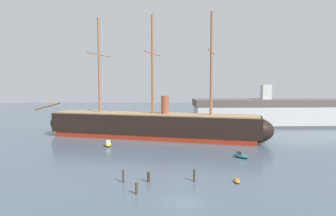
{
  "coord_description": "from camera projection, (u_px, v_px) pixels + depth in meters",
  "views": [
    {
      "loc": [
        -3.72,
        -39.05,
        15.84
      ],
      "look_at": [
        -0.87,
        34.0,
        9.69
      ],
      "focal_mm": 32.71,
      "sensor_mm": 36.0,
      "label": 1
    }
  ],
  "objects": [
    {
      "name": "ground_plane",
      "position": [
        185.0,
        203.0,
        40.35
      ],
      "size": [
        400.0,
        400.0,
        0.0
      ],
      "primitive_type": "plane",
      "color": "#4C5B6B"
    },
    {
      "name": "dockside_warehouse_right",
      "position": [
        269.0,
        113.0,
        110.93
      ],
      "size": [
        58.95,
        14.42,
        14.97
      ],
      "color": "#565659",
      "rests_on": "ground"
    },
    {
      "name": "motorboat_alongside_bow",
      "position": [
        108.0,
        144.0,
        75.98
      ],
      "size": [
        1.91,
        3.75,
        1.51
      ],
      "color": "gold",
      "rests_on": "ground"
    },
    {
      "name": "seagull_in_flight",
      "position": [
        207.0,
        117.0,
        64.66
      ],
      "size": [
        0.46,
        1.17,
        0.13
      ],
      "color": "silver"
    },
    {
      "name": "tall_ship",
      "position": [
        153.0,
        125.0,
        86.53
      ],
      "size": [
        69.56,
        26.52,
        34.37
      ],
      "color": "maroon",
      "rests_on": "ground"
    },
    {
      "name": "dinghy_far_right",
      "position": [
        269.0,
        133.0,
        94.53
      ],
      "size": [
        2.9,
        1.49,
        0.66
      ],
      "color": "#7FB2D6",
      "rests_on": "ground"
    },
    {
      "name": "mooring_piling_right_pair",
      "position": [
        123.0,
        176.0,
        48.48
      ],
      "size": [
        0.3,
        0.3,
        1.98
      ],
      "primitive_type": "cylinder",
      "color": "#423323",
      "rests_on": "ground"
    },
    {
      "name": "dinghy_foreground_right",
      "position": [
        237.0,
        181.0,
        48.59
      ],
      "size": [
        1.27,
        2.31,
        0.52
      ],
      "color": "orange",
      "rests_on": "ground"
    },
    {
      "name": "dinghy_far_left",
      "position": [
        67.0,
        134.0,
        91.73
      ],
      "size": [
        2.45,
        2.86,
        0.63
      ],
      "color": "#B22D28",
      "rests_on": "ground"
    },
    {
      "name": "mooring_piling_midwater",
      "position": [
        149.0,
        177.0,
        48.66
      ],
      "size": [
        0.43,
        0.43,
        1.6
      ],
      "primitive_type": "cylinder",
      "color": "#382B1E",
      "rests_on": "ground"
    },
    {
      "name": "mooring_piling_nearest",
      "position": [
        194.0,
        175.0,
        48.94
      ],
      "size": [
        0.35,
        0.35,
        1.99
      ],
      "primitive_type": "cylinder",
      "color": "#423323",
      "rests_on": "ground"
    },
    {
      "name": "mooring_piling_left_pair",
      "position": [
        137.0,
        188.0,
        43.37
      ],
      "size": [
        0.41,
        0.41,
        1.67
      ],
      "primitive_type": "cylinder",
      "color": "#4C3D2D",
      "rests_on": "ground"
    },
    {
      "name": "motorboat_mid_right",
      "position": [
        241.0,
        155.0,
        64.19
      ],
      "size": [
        3.44,
        3.57,
        1.47
      ],
      "color": "#236670",
      "rests_on": "ground"
    }
  ]
}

